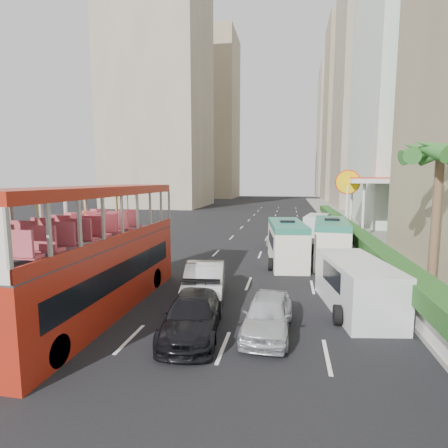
% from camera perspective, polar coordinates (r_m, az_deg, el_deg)
% --- Properties ---
extents(ground_plane, '(200.00, 200.00, 0.00)m').
position_cam_1_polar(ground_plane, '(13.57, 3.25, -15.86)').
color(ground_plane, black).
rests_on(ground_plane, ground).
extents(double_decker_bus, '(2.50, 11.00, 5.06)m').
position_cam_1_polar(double_decker_bus, '(14.77, -20.49, -4.11)').
color(double_decker_bus, '#9C2010').
rests_on(double_decker_bus, ground).
extents(car_silver_lane_a, '(2.45, 5.05, 1.60)m').
position_cam_1_polar(car_silver_lane_a, '(16.01, -3.20, -12.18)').
color(car_silver_lane_a, silver).
rests_on(car_silver_lane_a, ground).
extents(car_silver_lane_b, '(1.78, 4.03, 1.35)m').
position_cam_1_polar(car_silver_lane_b, '(12.88, 7.09, -17.22)').
color(car_silver_lane_b, silver).
rests_on(car_silver_lane_b, ground).
extents(car_black, '(2.41, 4.81, 1.34)m').
position_cam_1_polar(car_black, '(12.81, -5.11, -17.33)').
color(car_black, black).
rests_on(car_black, ground).
extents(van_asset, '(3.09, 5.07, 1.31)m').
position_cam_1_polar(van_asset, '(26.43, 9.83, -4.46)').
color(van_asset, silver).
rests_on(van_asset, ground).
extents(minibus_near, '(2.69, 6.17, 2.65)m').
position_cam_1_polar(minibus_near, '(22.60, 10.20, -3.04)').
color(minibus_near, silver).
rests_on(minibus_near, ground).
extents(minibus_far, '(2.56, 6.29, 2.72)m').
position_cam_1_polar(minibus_far, '(23.65, 17.08, -2.70)').
color(minibus_far, silver).
rests_on(minibus_far, ground).
extents(panel_van_near, '(2.88, 5.44, 2.07)m').
position_cam_1_polar(panel_van_near, '(15.42, 20.79, -9.38)').
color(panel_van_near, silver).
rests_on(panel_van_near, ground).
extents(panel_van_far, '(2.80, 5.03, 1.90)m').
position_cam_1_polar(panel_van_far, '(35.08, 14.87, -0.13)').
color(panel_van_far, silver).
rests_on(panel_van_far, ground).
extents(sidewalk, '(6.00, 120.00, 0.18)m').
position_cam_1_polar(sidewalk, '(38.47, 21.64, -1.06)').
color(sidewalk, '#99968C').
rests_on(sidewalk, ground).
extents(kerb_wall, '(0.30, 44.00, 1.00)m').
position_cam_1_polar(kerb_wall, '(27.18, 20.28, -3.02)').
color(kerb_wall, silver).
rests_on(kerb_wall, sidewalk).
extents(hedge, '(1.10, 44.00, 0.70)m').
position_cam_1_polar(hedge, '(27.05, 20.36, -1.25)').
color(hedge, '#2D6626').
rests_on(hedge, kerb_wall).
extents(palm_tree, '(0.36, 0.36, 6.40)m').
position_cam_1_polar(palm_tree, '(17.63, 31.23, -0.13)').
color(palm_tree, brown).
rests_on(palm_tree, sidewalk).
extents(shell_station, '(6.50, 8.00, 5.50)m').
position_cam_1_polar(shell_station, '(36.46, 23.97, 2.60)').
color(shell_station, silver).
rests_on(shell_station, ground).
extents(tower_mid, '(16.00, 16.00, 50.00)m').
position_cam_1_polar(tower_mid, '(74.90, 24.75, 21.88)').
color(tower_mid, tan).
rests_on(tower_mid, ground).
extents(tower_far_a, '(14.00, 14.00, 44.00)m').
position_cam_1_polar(tower_far_a, '(97.07, 20.48, 16.73)').
color(tower_far_a, tan).
rests_on(tower_far_a, ground).
extents(tower_far_b, '(14.00, 14.00, 40.00)m').
position_cam_1_polar(tower_far_b, '(118.31, 18.58, 14.04)').
color(tower_far_b, tan).
rests_on(tower_far_b, ground).
extents(tower_left_a, '(18.00, 18.00, 52.00)m').
position_cam_1_polar(tower_left_a, '(74.97, -10.65, 23.18)').
color(tower_left_a, tan).
rests_on(tower_left_a, ground).
extents(tower_left_b, '(16.00, 16.00, 46.00)m').
position_cam_1_polar(tower_left_b, '(106.53, -2.44, 16.83)').
color(tower_left_b, tan).
rests_on(tower_left_b, ground).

